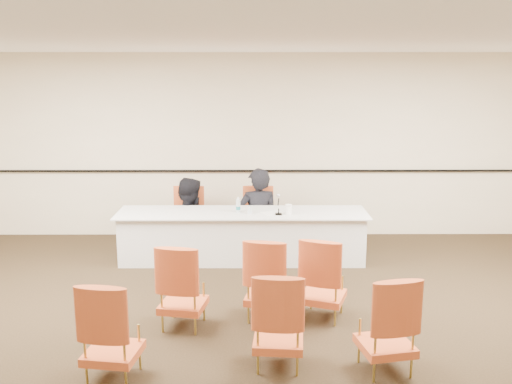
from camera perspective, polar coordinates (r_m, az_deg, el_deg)
floor at (r=5.96m, az=0.11°, el=-15.24°), size 10.00×10.00×0.00m
ceiling at (r=5.29m, az=0.13°, el=14.95°), size 10.00×10.00×0.00m
wall_back at (r=9.37m, az=-0.05°, el=4.59°), size 10.00×0.04×3.00m
wall_rail at (r=9.39m, az=-0.05°, el=2.14°), size 9.80×0.04×0.03m
panel_table at (r=8.32m, az=-1.39°, el=-4.43°), size 3.61×0.85×0.72m
panelist_main at (r=8.84m, az=0.21°, el=-3.26°), size 0.70×0.52×1.78m
panelist_main_chair at (r=8.81m, az=0.21°, el=-2.71°), size 0.50×0.50×0.95m
panelist_second at (r=8.93m, az=-6.79°, el=-3.89°), size 0.94×0.81×1.69m
panelist_second_chair at (r=8.87m, az=-6.82°, el=-2.69°), size 0.50×0.50×0.95m
papers at (r=8.18m, az=1.63°, el=-2.09°), size 0.37×0.34×0.00m
microphone at (r=8.05m, az=2.27°, el=-1.32°), size 0.10×0.20×0.28m
water_bottle at (r=8.20m, az=-1.79°, el=-1.28°), size 0.08×0.08×0.22m
drinking_glass at (r=8.13m, az=-0.64°, el=-1.84°), size 0.08×0.08×0.10m
coffee_cup at (r=8.09m, az=3.27°, el=-1.76°), size 0.12×0.12×0.15m
aud_chair_front_left at (r=6.25m, az=-7.33°, el=-9.22°), size 0.58×0.58×0.95m
aud_chair_front_mid at (r=6.40m, az=1.15°, el=-8.58°), size 0.59×0.59×0.95m
aud_chair_front_right at (r=6.46m, az=6.76°, el=-8.48°), size 0.64×0.64×0.95m
aud_chair_back_left at (r=5.38m, az=-14.21°, el=-13.17°), size 0.57×0.57×0.95m
aud_chair_back_mid at (r=5.43m, az=2.28°, el=-12.52°), size 0.54×0.54×0.95m
aud_chair_back_right at (r=5.48m, az=12.90°, el=-12.62°), size 0.59×0.59×0.95m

